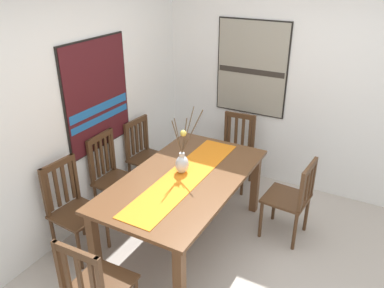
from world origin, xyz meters
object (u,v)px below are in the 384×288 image
(centerpiece_vase, at_px, (182,161))
(painting_on_back_wall, at_px, (97,95))
(dining_table, at_px, (184,186))
(chair_5, at_px, (291,198))
(chair_1, at_px, (96,287))
(chair_2, at_px, (146,155))
(chair_4, at_px, (73,208))
(chair_0, at_px, (113,175))
(painting_on_side_wall, at_px, (252,68))
(chair_3, at_px, (235,149))

(centerpiece_vase, distance_m, painting_on_back_wall, 1.14)
(dining_table, bearing_deg, chair_5, -57.12)
(chair_1, distance_m, chair_5, 2.07)
(chair_2, xyz_separation_m, chair_4, (-1.25, -0.03, 0.01))
(chair_1, bearing_deg, chair_5, -26.46)
(chair_0, bearing_deg, dining_table, -91.25)
(centerpiece_vase, relative_size, painting_on_side_wall, 0.56)
(chair_4, bearing_deg, painting_on_side_wall, -21.55)
(centerpiece_vase, xyz_separation_m, painting_on_back_wall, (0.03, 1.03, 0.48))
(chair_3, height_order, painting_on_back_wall, painting_on_back_wall)
(dining_table, height_order, chair_5, chair_5)
(dining_table, distance_m, chair_3, 1.31)
(painting_on_back_wall, bearing_deg, chair_1, -141.97)
(chair_0, relative_size, chair_4, 1.01)
(dining_table, height_order, chair_2, chair_2)
(chair_0, distance_m, chair_3, 1.57)
(chair_5, xyz_separation_m, painting_on_side_wall, (1.03, 0.89, 0.98))
(chair_2, height_order, chair_3, chair_2)
(chair_3, distance_m, chair_5, 1.15)
(chair_3, height_order, painting_on_side_wall, painting_on_side_wall)
(centerpiece_vase, bearing_deg, painting_on_back_wall, 88.09)
(centerpiece_vase, relative_size, chair_1, 0.69)
(dining_table, xyz_separation_m, chair_3, (1.29, 0.01, -0.17))
(dining_table, bearing_deg, chair_2, 55.24)
(dining_table, height_order, chair_4, chair_4)
(chair_1, xyz_separation_m, chair_2, (1.89, 0.88, 0.01))
(chair_0, bearing_deg, chair_3, -35.53)
(painting_on_back_wall, bearing_deg, chair_5, -76.35)
(painting_on_back_wall, bearing_deg, chair_2, -19.84)
(chair_1, bearing_deg, chair_2, 24.97)
(chair_0, bearing_deg, chair_4, -175.77)
(chair_4, height_order, chair_5, chair_4)
(chair_0, xyz_separation_m, chair_4, (-0.65, -0.05, -0.01))
(chair_0, xyz_separation_m, chair_3, (1.27, -0.91, -0.02))
(chair_1, height_order, painting_on_side_wall, painting_on_side_wall)
(centerpiece_vase, xyz_separation_m, chair_0, (-0.05, 0.86, -0.38))
(dining_table, xyz_separation_m, centerpiece_vase, (0.07, 0.06, 0.23))
(painting_on_side_wall, bearing_deg, dining_table, 179.34)
(chair_1, relative_size, chair_3, 1.02)
(chair_3, xyz_separation_m, chair_4, (-1.92, 0.86, 0.01))
(dining_table, distance_m, chair_4, 1.08)
(centerpiece_vase, distance_m, painting_on_side_wall, 1.65)
(chair_0, xyz_separation_m, painting_on_back_wall, (0.08, 0.17, 0.86))
(chair_1, distance_m, chair_2, 2.09)
(chair_2, bearing_deg, chair_1, -155.03)
(chair_3, height_order, chair_4, chair_4)
(chair_3, bearing_deg, chair_1, 179.74)
(dining_table, distance_m, painting_on_back_wall, 1.30)
(chair_4, distance_m, painting_on_side_wall, 2.59)
(chair_0, relative_size, painting_on_side_wall, 0.84)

